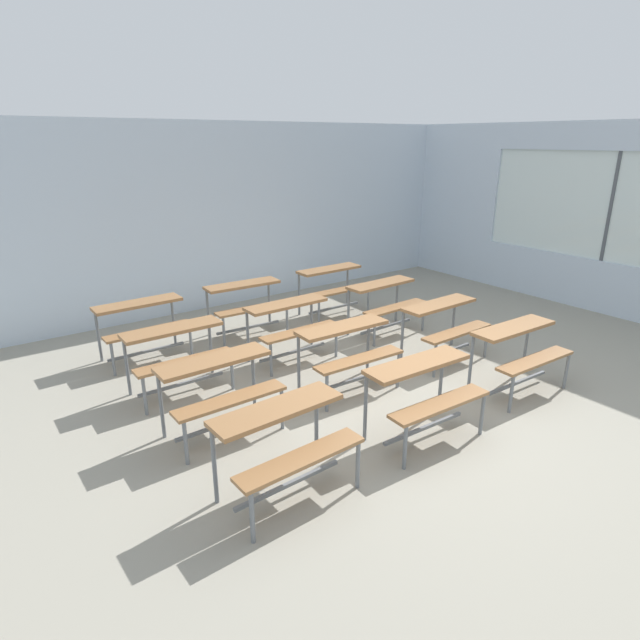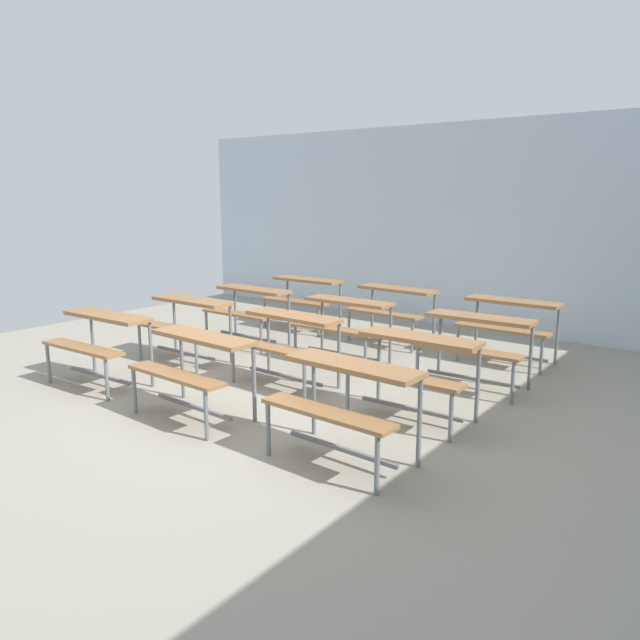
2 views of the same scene
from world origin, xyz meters
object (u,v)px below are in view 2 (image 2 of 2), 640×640
(desk_bench_r2c0, at_px, (248,302))
(desk_bench_r3c2, at_px, (509,316))
(desk_bench_r3c1, at_px, (392,302))
(desk_bench_r2c2, at_px, (476,335))
(desk_bench_r1c0, at_px, (185,315))
(desk_bench_r0c1, at_px, (194,356))
(desk_bench_r1c2, at_px, (414,358))
(desk_bench_r3c0, at_px, (303,291))
(desk_bench_r1c1, at_px, (286,333))
(desk_bench_r0c2, at_px, (344,389))
(desk_bench_r2c1, at_px, (344,316))
(desk_bench_r0c0, at_px, (99,332))

(desk_bench_r2c0, height_order, desk_bench_r3c2, same)
(desk_bench_r3c2, bearing_deg, desk_bench_r3c1, -179.70)
(desk_bench_r2c2, relative_size, desk_bench_r3c2, 1.02)
(desk_bench_r1c0, xyz_separation_m, desk_bench_r3c1, (1.52, 2.27, 0.00))
(desk_bench_r0c1, distance_m, desk_bench_r1c2, 1.95)
(desk_bench_r3c0, bearing_deg, desk_bench_r1c0, -91.21)
(desk_bench_r3c1, xyz_separation_m, desk_bench_r3c2, (1.59, 0.00, 0.00))
(desk_bench_r1c1, distance_m, desk_bench_r2c0, 1.90)
(desk_bench_r1c0, relative_size, desk_bench_r3c1, 0.98)
(desk_bench_r1c1, relative_size, desk_bench_r3c2, 1.01)
(desk_bench_r0c2, distance_m, desk_bench_r3c1, 3.78)
(desk_bench_r0c1, relative_size, desk_bench_r2c0, 1.02)
(desk_bench_r0c2, relative_size, desk_bench_r1c0, 1.01)
(desk_bench_r2c1, distance_m, desk_bench_r3c2, 1.96)
(desk_bench_r0c0, bearing_deg, desk_bench_r2c2, 33.47)
(desk_bench_r1c0, bearing_deg, desk_bench_r3c0, 89.28)
(desk_bench_r2c1, height_order, desk_bench_r3c1, same)
(desk_bench_r1c2, height_order, desk_bench_r2c1, same)
(desk_bench_r0c1, bearing_deg, desk_bench_r1c1, 89.45)
(desk_bench_r3c0, height_order, desk_bench_r3c1, same)
(desk_bench_r0c0, xyz_separation_m, desk_bench_r2c0, (0.00, 2.23, 0.00))
(desk_bench_r0c1, bearing_deg, desk_bench_r1c2, 37.75)
(desk_bench_r0c1, relative_size, desk_bench_r1c1, 1.00)
(desk_bench_r3c2, bearing_deg, desk_bench_r2c1, -143.19)
(desk_bench_r2c2, xyz_separation_m, desk_bench_r3c1, (-1.66, 1.16, 0.00))
(desk_bench_r1c0, height_order, desk_bench_r2c0, same)
(desk_bench_r0c0, bearing_deg, desk_bench_r1c2, 17.33)
(desk_bench_r1c1, distance_m, desk_bench_r3c0, 2.74)
(desk_bench_r0c1, relative_size, desk_bench_r3c0, 1.01)
(desk_bench_r2c0, distance_m, desk_bench_r2c1, 1.53)
(desk_bench_r0c2, height_order, desk_bench_r2c0, same)
(desk_bench_r2c0, bearing_deg, desk_bench_r0c1, -56.34)
(desk_bench_r1c1, relative_size, desk_bench_r2c1, 1.01)
(desk_bench_r3c0, bearing_deg, desk_bench_r0c2, -48.73)
(desk_bench_r0c0, bearing_deg, desk_bench_r1c1, 34.39)
(desk_bench_r1c1, xyz_separation_m, desk_bench_r3c2, (1.53, 2.27, 0.00))
(desk_bench_r0c1, height_order, desk_bench_r3c0, same)
(desk_bench_r1c1, bearing_deg, desk_bench_r2c1, 93.97)
(desk_bench_r1c2, relative_size, desk_bench_r3c0, 1.00)
(desk_bench_r0c1, distance_m, desk_bench_r3c2, 3.82)
(desk_bench_r3c0, bearing_deg, desk_bench_r2c0, -91.06)
(desk_bench_r1c2, distance_m, desk_bench_r2c2, 1.18)
(desk_bench_r2c1, xyz_separation_m, desk_bench_r3c2, (1.57, 1.17, 0.00))
(desk_bench_r2c0, relative_size, desk_bench_r3c2, 1.00)
(desk_bench_r3c2, bearing_deg, desk_bench_r1c2, -89.79)
(desk_bench_r1c1, xyz_separation_m, desk_bench_r2c2, (1.61, 1.11, 0.00))
(desk_bench_r2c0, relative_size, desk_bench_r2c2, 0.98)
(desk_bench_r1c2, relative_size, desk_bench_r2c2, 0.99)
(desk_bench_r3c0, bearing_deg, desk_bench_r3c2, -0.74)
(desk_bench_r3c2, bearing_deg, desk_bench_r1c1, -123.79)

